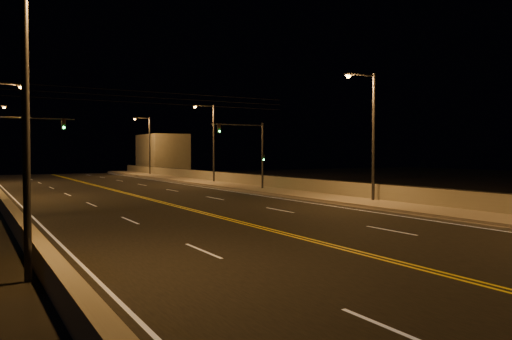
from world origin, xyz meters
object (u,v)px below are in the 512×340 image
streetlight_1 (370,129)px  traffic_signal_right (253,148)px  streetlight_4 (37,93)px  traffic_signal_left (14,147)px  streetlight_2 (211,138)px  streetlight_3 (148,142)px

streetlight_1 → traffic_signal_right: streetlight_1 is taller
streetlight_4 → traffic_signal_left: 23.29m
traffic_signal_left → streetlight_4: bearing=-92.8°
streetlight_4 → streetlight_2: bearing=58.5°
streetlight_2 → streetlight_1: bearing=-90.0°
streetlight_1 → traffic_signal_right: (-1.52, 13.02, -1.21)m
streetlight_1 → streetlight_2: same height
streetlight_1 → traffic_signal_left: bearing=147.3°
streetlight_1 → streetlight_2: 24.73m
streetlight_2 → traffic_signal_left: bearing=-150.0°
traffic_signal_right → traffic_signal_left: (-18.78, 0.00, 0.00)m
streetlight_3 → traffic_signal_right: (-1.52, -33.80, -1.21)m
traffic_signal_right → traffic_signal_left: size_ratio=1.00×
streetlight_3 → streetlight_4: same height
streetlight_4 → traffic_signal_left: size_ratio=1.44×
streetlight_3 → traffic_signal_left: streetlight_3 is taller
streetlight_2 → streetlight_4: bearing=-121.5°
streetlight_2 → traffic_signal_left: size_ratio=1.44×
streetlight_3 → streetlight_4: size_ratio=1.00×
streetlight_2 → streetlight_3: size_ratio=1.00×
streetlight_4 → traffic_signal_right: 30.61m
streetlight_2 → streetlight_4: (-21.42, -34.94, 0.00)m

